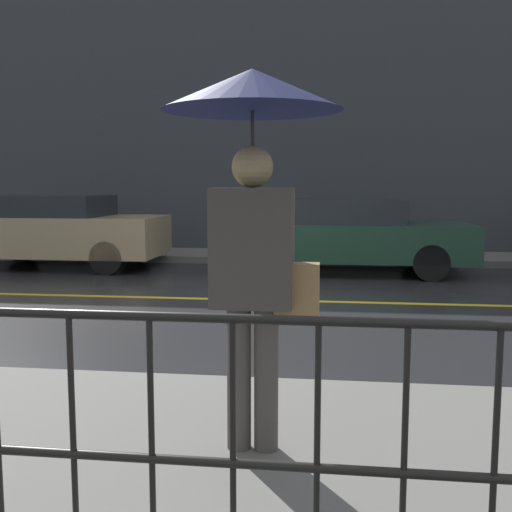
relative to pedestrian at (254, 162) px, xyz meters
name	(u,v)px	position (x,y,z in m)	size (l,w,h in m)	color
ground_plane	(261,300)	(-0.55, 5.06, -1.73)	(80.00, 80.00, 0.00)	#262628
sidewalk_near	(156,459)	(-0.55, -0.06, -1.65)	(28.00, 2.60, 0.14)	slate
sidewalk_far	(286,257)	(-0.55, 9.76, -1.65)	(28.00, 1.75, 0.14)	slate
lane_marking	(261,300)	(-0.55, 5.06, -1.72)	(25.20, 0.12, 0.01)	gold
building_storefront	(290,119)	(-0.55, 10.79, 1.41)	(28.00, 0.30, 6.27)	#383D42
railing_foreground	(72,409)	(-0.55, -1.11, -0.96)	(12.00, 0.04, 1.01)	black
pedestrian	(254,162)	(0.00, 0.00, 0.00)	(0.96, 0.96, 2.07)	#4C4742
car_tan	(59,230)	(-4.88, 7.94, -0.99)	(3.98, 1.78, 1.42)	tan
car_dark_green	(346,235)	(0.69, 7.94, -1.02)	(4.40, 1.82, 1.36)	#193828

